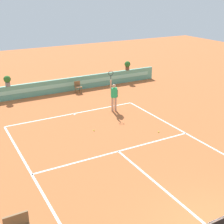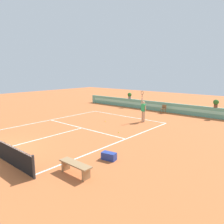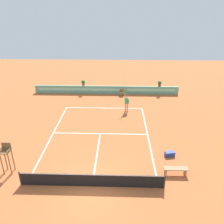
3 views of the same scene
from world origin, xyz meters
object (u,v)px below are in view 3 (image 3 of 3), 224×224
at_px(tennis_ball_near_baseline, 133,130).
at_px(bench_courtside, 176,170).
at_px(tennis_player, 127,102).
at_px(umpire_chair, 7,155).
at_px(ball_kid_chair, 122,92).
at_px(potted_plant_left, 83,83).
at_px(potted_plant_far_right, 160,83).
at_px(gear_bag, 170,154).
at_px(tennis_ball_mid_court, 102,120).

bearing_deg(tennis_ball_near_baseline, bench_courtside, -67.31).
bearing_deg(tennis_player, umpire_chair, -129.33).
xyz_separation_m(ball_kid_chair, potted_plant_left, (-4.79, 0.73, 0.93)).
height_order(ball_kid_chair, potted_plant_far_right, potted_plant_far_right).
height_order(tennis_ball_near_baseline, potted_plant_left, potted_plant_left).
relative_size(umpire_chair, potted_plant_left, 2.96).
relative_size(tennis_player, tennis_ball_near_baseline, 38.01).
height_order(bench_courtside, gear_bag, bench_courtside).
bearing_deg(potted_plant_far_right, tennis_player, -128.51).
relative_size(ball_kid_chair, tennis_player, 0.33).
relative_size(ball_kid_chair, tennis_ball_mid_court, 12.50).
relative_size(bench_courtside, gear_bag, 2.29).
distance_m(umpire_chair, ball_kid_chair, 16.30).
height_order(umpire_chair, tennis_ball_mid_court, umpire_chair).
bearing_deg(umpire_chair, potted_plant_far_right, 50.95).
relative_size(umpire_chair, ball_kid_chair, 2.52).
xyz_separation_m(ball_kid_chair, bench_courtside, (3.45, -14.36, -0.10)).
xyz_separation_m(umpire_chair, gear_bag, (11.08, 2.07, -1.16)).
bearing_deg(tennis_ball_mid_court, potted_plant_far_right, 48.17).
distance_m(umpire_chair, tennis_ball_near_baseline, 10.50).
bearing_deg(tennis_ball_near_baseline, potted_plant_left, 122.09).
distance_m(umpire_chair, potted_plant_far_right, 19.48).
relative_size(tennis_ball_mid_court, potted_plant_left, 0.09).
xyz_separation_m(umpire_chair, ball_kid_chair, (7.59, 14.39, -0.86)).
bearing_deg(potted_plant_left, tennis_ball_mid_court, -68.84).
distance_m(tennis_player, tennis_ball_mid_court, 3.35).
relative_size(ball_kid_chair, potted_plant_far_right, 1.17).
bearing_deg(tennis_ball_mid_court, potted_plant_left, 111.16).
bearing_deg(ball_kid_chair, potted_plant_left, 171.31).
bearing_deg(ball_kid_chair, tennis_ball_mid_court, -106.17).
xyz_separation_m(bench_courtside, tennis_ball_mid_court, (-5.38, 7.71, -0.34)).
distance_m(umpire_chair, bench_courtside, 11.08).
distance_m(tennis_ball_near_baseline, potted_plant_left, 10.97).
xyz_separation_m(bench_courtside, tennis_ball_near_baseline, (-2.46, 5.87, -0.34)).
relative_size(ball_kid_chair, gear_bag, 1.21).
distance_m(ball_kid_chair, gear_bag, 12.82).
height_order(tennis_player, potted_plant_far_right, tennis_player).
bearing_deg(tennis_player, ball_kid_chair, 95.95).
bearing_deg(potted_plant_far_right, potted_plant_left, 180.00).
bearing_deg(umpire_chair, potted_plant_left, 79.50).
relative_size(tennis_ball_near_baseline, potted_plant_far_right, 0.09).
relative_size(tennis_player, potted_plant_far_right, 3.57).
bearing_deg(tennis_ball_mid_court, ball_kid_chair, 73.83).
bearing_deg(umpire_chair, tennis_player, 50.67).
bearing_deg(tennis_ball_mid_court, tennis_player, 41.13).
xyz_separation_m(ball_kid_chair, potted_plant_far_right, (4.68, 0.73, 0.93)).
bearing_deg(potted_plant_far_right, ball_kid_chair, -171.11).
height_order(bench_courtside, potted_plant_far_right, potted_plant_far_right).
xyz_separation_m(tennis_ball_mid_court, potted_plant_left, (-2.86, 7.39, 1.38)).
xyz_separation_m(gear_bag, tennis_ball_mid_court, (-5.42, 5.68, -0.15)).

